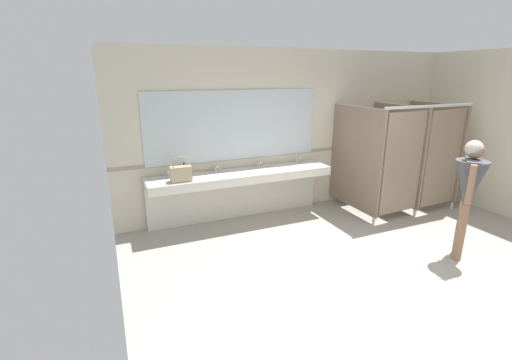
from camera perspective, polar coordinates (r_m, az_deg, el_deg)
ground_plane at (r=4.99m, az=23.82°, el=-14.64°), size 6.71×6.18×0.10m
wall_back at (r=6.62m, az=7.25°, el=7.81°), size 6.71×0.12×2.85m
wall_back_tile_band at (r=6.63m, az=7.41°, el=4.54°), size 6.71×0.01×0.06m
vanity_counter at (r=5.98m, az=-2.58°, el=-0.59°), size 3.08×0.60×1.00m
mirror_panel at (r=5.97m, az=-3.44°, el=8.74°), size 2.98×0.02×1.15m
bathroom_stalls at (r=6.95m, az=22.57°, el=3.69°), size 1.91×1.34×1.95m
person_standing at (r=5.40m, az=30.95°, el=-0.80°), size 0.56×0.56×1.63m
handbag at (r=5.39m, az=-11.97°, el=1.07°), size 0.31×0.15×0.39m
soap_dispenser at (r=5.73m, az=-11.45°, el=1.62°), size 0.07×0.07×0.20m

